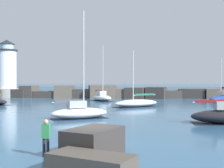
{
  "coord_description": "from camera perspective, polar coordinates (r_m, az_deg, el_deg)",
  "views": [
    {
      "loc": [
        2.5,
        -14.97,
        3.48
      ],
      "look_at": [
        -1.79,
        27.93,
        3.0
      ],
      "focal_mm": 50.0,
      "sensor_mm": 36.0,
      "label": 1
    }
  ],
  "objects": [
    {
      "name": "sailboat_moored_0",
      "position": [
        53.26,
        19.59,
        -2.44
      ],
      "size": [
        6.55,
        6.9,
        7.17
      ],
      "color": "navy",
      "rests_on": "ground"
    },
    {
      "name": "foreground_rocks",
      "position": [
        15.43,
        -18.24,
        -10.24
      ],
      "size": [
        11.89,
        5.99,
        1.27
      ],
      "color": "#423D38",
      "rests_on": "ground"
    },
    {
      "name": "sailboat_moored_1",
      "position": [
        41.26,
        4.46,
        -3.48
      ],
      "size": [
        6.68,
        5.71,
        7.42
      ],
      "color": "white",
      "rests_on": "ground"
    },
    {
      "name": "person_on_rocks",
      "position": [
        14.8,
        -11.99,
        -9.21
      ],
      "size": [
        0.36,
        0.22,
        1.7
      ],
      "color": "#282833",
      "rests_on": "ground"
    },
    {
      "name": "breakwater_jetty",
      "position": [
        62.28,
        4.07,
        -1.66
      ],
      "size": [
        59.01,
        7.04,
        2.53
      ],
      "color": "#4C443D",
      "rests_on": "ground"
    },
    {
      "name": "ground_plane",
      "position": [
        15.57,
        -3.76,
        -12.27
      ],
      "size": [
        600.0,
        600.0,
        0.0
      ],
      "primitive_type": "plane",
      "color": "#336084"
    },
    {
      "name": "lighthouse",
      "position": [
        68.52,
        -18.65,
        1.96
      ],
      "size": [
        5.16,
        5.16,
        11.97
      ],
      "color": "gray",
      "rests_on": "ground"
    },
    {
      "name": "sailboat_moored_7",
      "position": [
        53.29,
        -1.89,
        -2.42
      ],
      "size": [
        4.93,
        5.91,
        9.45
      ],
      "color": "white",
      "rests_on": "ground"
    },
    {
      "name": "open_sea_beyond",
      "position": [
        122.49,
        4.54,
        -0.99
      ],
      "size": [
        400.0,
        116.0,
        0.01
      ],
      "color": "#235175",
      "rests_on": "ground"
    },
    {
      "name": "sailboat_moored_3",
      "position": [
        28.65,
        -6.03,
        -5.08
      ],
      "size": [
        5.64,
        4.37,
        9.87
      ],
      "color": "white",
      "rests_on": "ground"
    }
  ]
}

